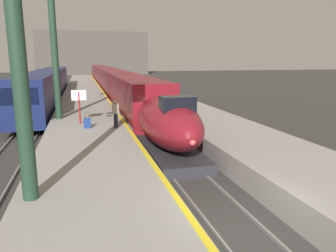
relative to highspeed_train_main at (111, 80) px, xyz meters
name	(u,v)px	position (x,y,z in m)	size (l,w,h in m)	color
ground_plane	(243,237)	(0.00, -41.87, -1.97)	(260.00, 260.00, 0.00)	#33302D
platform_left	(85,106)	(-4.05, -17.12, -1.44)	(4.80, 110.00, 1.05)	gray
platform_right	(165,103)	(4.05, -17.12, -1.44)	(4.80, 110.00, 1.05)	gray
platform_left_safety_stripe	(109,100)	(-1.77, -17.12, -0.91)	(0.20, 107.80, 0.01)	yellow
rail_main_left	(116,106)	(-0.75, -14.37, -1.91)	(0.08, 110.00, 0.12)	slate
rail_main_right	(130,105)	(0.75, -14.37, -1.91)	(0.08, 110.00, 0.12)	slate
rail_secondary_left	(37,109)	(-8.85, -14.37, -1.91)	(0.08, 110.00, 0.12)	slate
rail_secondary_right	(53,108)	(-7.35, -14.37, -1.91)	(0.08, 110.00, 0.12)	slate
highspeed_train_main	(111,80)	(0.00, 0.00, 0.00)	(2.92, 76.47, 3.60)	maroon
regional_train_adjacent	(48,85)	(-8.10, -9.58, 0.16)	(2.85, 36.60, 3.80)	#141E4C
station_column_near	(15,0)	(-5.84, -39.94, 4.59)	(4.00, 0.68, 8.97)	#1E3828
station_column_mid	(53,32)	(-5.90, -26.60, 4.79)	(4.00, 0.68, 9.53)	#1E3828
passenger_near_edge	(116,111)	(-2.45, -30.63, 0.07)	(0.41, 0.47, 1.69)	#23232D
rolling_suitcase	(87,123)	(-4.09, -30.33, -0.61)	(0.40, 0.22, 0.98)	navy
departure_info_board	(79,100)	(-4.50, -28.77, 0.59)	(0.90, 0.10, 2.12)	maroon
terminus_back_wall	(94,53)	(0.00, 60.13, 5.03)	(36.00, 2.00, 14.00)	#4C4742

